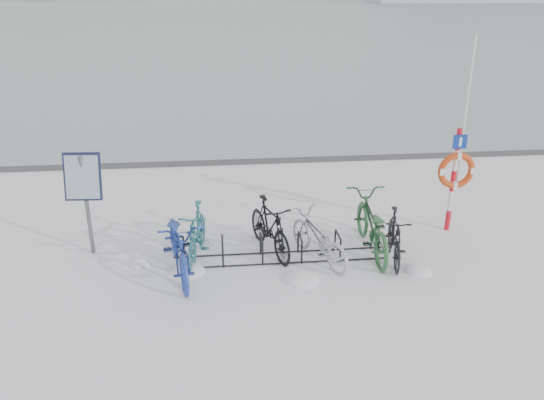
% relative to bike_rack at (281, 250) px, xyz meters
% --- Properties ---
extents(ground, '(900.00, 900.00, 0.00)m').
position_rel_bike_rack_xyz_m(ground, '(0.00, 0.00, -0.18)').
color(ground, white).
rests_on(ground, ground).
extents(ice_sheet, '(400.00, 298.00, 0.02)m').
position_rel_bike_rack_xyz_m(ice_sheet, '(0.00, 155.00, -0.17)').
color(ice_sheet, '#96A4AA').
rests_on(ice_sheet, ground).
extents(quay_edge, '(400.00, 0.25, 0.10)m').
position_rel_bike_rack_xyz_m(quay_edge, '(0.00, 5.90, -0.13)').
color(quay_edge, '#3F3F42').
rests_on(quay_edge, ground).
extents(bike_rack, '(4.00, 0.48, 0.46)m').
position_rel_bike_rack_xyz_m(bike_rack, '(0.00, 0.00, 0.00)').
color(bike_rack, black).
rests_on(bike_rack, ground).
extents(info_board, '(0.68, 0.29, 1.99)m').
position_rel_bike_rack_xyz_m(info_board, '(-3.55, 0.61, 1.25)').
color(info_board, '#595B5E').
rests_on(info_board, ground).
extents(lifebuoy_station, '(0.76, 0.22, 3.96)m').
position_rel_bike_rack_xyz_m(lifebuoy_station, '(3.64, 0.86, 1.15)').
color(lifebuoy_station, red).
rests_on(lifebuoy_station, ground).
extents(bike_0, '(1.16, 2.31, 1.16)m').
position_rel_bike_rack_xyz_m(bike_0, '(-1.84, -0.29, 0.40)').
color(bike_0, '#213A97').
rests_on(bike_0, ground).
extents(bike_1, '(0.72, 1.79, 1.04)m').
position_rel_bike_rack_xyz_m(bike_1, '(-1.55, 0.25, 0.34)').
color(bike_1, '#205D66').
rests_on(bike_1, ground).
extents(bike_2, '(1.04, 1.86, 1.08)m').
position_rel_bike_rack_xyz_m(bike_2, '(-0.17, 0.33, 0.36)').
color(bike_2, black).
rests_on(bike_2, ground).
extents(bike_3, '(1.29, 1.92, 0.95)m').
position_rel_bike_rack_xyz_m(bike_3, '(0.69, -0.09, 0.30)').
color(bike_3, '#ADAEB5').
rests_on(bike_3, ground).
extents(bike_4, '(0.82, 2.20, 1.14)m').
position_rel_bike_rack_xyz_m(bike_4, '(1.75, 0.17, 0.39)').
color(bike_4, '#285931').
rests_on(bike_4, ground).
extents(bike_5, '(0.76, 1.66, 0.97)m').
position_rel_bike_rack_xyz_m(bike_5, '(2.10, -0.21, 0.30)').
color(bike_5, black).
rests_on(bike_5, ground).
extents(snow_drifts, '(5.43, 2.04, 0.21)m').
position_rel_bike_rack_xyz_m(snow_drifts, '(-0.08, -0.31, -0.18)').
color(snow_drifts, white).
rests_on(snow_drifts, ground).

